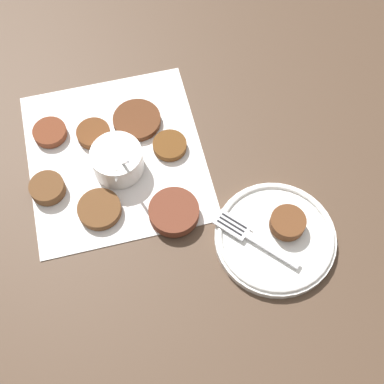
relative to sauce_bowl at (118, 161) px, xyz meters
The scene contains 13 objects.
ground_plane 0.04m from the sauce_bowl, 135.82° to the right, with size 4.00×4.00×0.00m, color #4C3828.
napkin 0.03m from the sauce_bowl, 163.90° to the right, with size 0.37×0.35×0.00m.
sauce_bowl is the anchor object (origin of this frame).
fritter_0 0.14m from the sauce_bowl, 121.85° to the right, with size 0.06×0.06×0.01m.
fritter_1 0.10m from the sauce_bowl, 111.56° to the left, with size 0.06×0.06×0.01m.
fritter_2 0.10m from the sauce_bowl, 160.54° to the left, with size 0.09×0.09×0.01m.
fritter_3 0.12m from the sauce_bowl, 72.41° to the right, with size 0.06×0.06×0.02m.
fritter_4 0.09m from the sauce_bowl, 21.34° to the right, with size 0.07×0.07×0.01m.
fritter_5 0.13m from the sauce_bowl, 43.59° to the left, with size 0.08×0.08×0.02m.
fritter_6 0.08m from the sauce_bowl, 146.90° to the right, with size 0.06×0.06×0.02m.
serving_plate 0.29m from the sauce_bowl, 59.33° to the left, with size 0.19×0.19×0.02m.
fritter_on_plate 0.30m from the sauce_bowl, 63.79° to the left, with size 0.06×0.06×0.02m.
fork 0.25m from the sauce_bowl, 54.65° to the left, with size 0.11×0.13×0.00m.
Camera 1 is at (0.48, 0.12, 0.80)m, focal length 50.00 mm.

